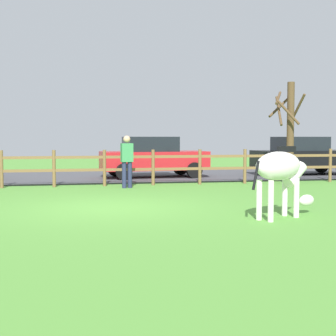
{
  "coord_description": "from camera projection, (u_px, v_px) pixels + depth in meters",
  "views": [
    {
      "loc": [
        -0.87,
        -11.07,
        1.58
      ],
      "look_at": [
        1.46,
        0.71,
        0.84
      ],
      "focal_mm": 52.74,
      "sensor_mm": 36.0,
      "label": 1
    }
  ],
  "objects": [
    {
      "name": "parking_asphalt",
      "position": [
        93.0,
        175.0,
        20.21
      ],
      "size": [
        28.0,
        7.4,
        0.05
      ],
      "primitive_type": "cube",
      "color": "#47474C",
      "rests_on": "ground_plane"
    },
    {
      "name": "paddock_fence",
      "position": [
        79.0,
        166.0,
        15.85
      ],
      "size": [
        20.92,
        0.11,
        1.18
      ],
      "color": "brown",
      "rests_on": "ground_plane"
    },
    {
      "name": "parked_car_red",
      "position": [
        153.0,
        157.0,
        18.93
      ],
      "size": [
        4.14,
        2.17,
        1.56
      ],
      "color": "red",
      "rests_on": "parking_asphalt"
    },
    {
      "name": "bare_tree",
      "position": [
        289.0,
        129.0,
        16.85
      ],
      "size": [
        1.13,
        1.28,
        3.47
      ],
      "color": "#513A23",
      "rests_on": "ground_plane"
    },
    {
      "name": "zebra",
      "position": [
        281.0,
        171.0,
        9.61
      ],
      "size": [
        1.75,
        1.16,
        1.41
      ],
      "color": "white",
      "rests_on": "ground_plane"
    },
    {
      "name": "ground_plane",
      "position": [
        111.0,
        208.0,
        11.11
      ],
      "size": [
        60.0,
        60.0,
        0.0
      ],
      "primitive_type": "plane",
      "color": "#549338"
    },
    {
      "name": "visitor_right_of_tree",
      "position": [
        127.0,
        159.0,
        15.39
      ],
      "size": [
        0.39,
        0.27,
        1.64
      ],
      "color": "#232847",
      "rests_on": "ground_plane"
    },
    {
      "name": "parked_car_black",
      "position": [
        302.0,
        155.0,
        20.23
      ],
      "size": [
        4.06,
        1.99,
        1.56
      ],
      "color": "black",
      "rests_on": "parking_asphalt"
    }
  ]
}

